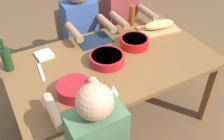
% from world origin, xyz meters
% --- Properties ---
extents(ground_plane, '(8.00, 8.00, 0.00)m').
position_xyz_m(ground_plane, '(0.00, 0.00, 0.00)').
color(ground_plane, brown).
extents(dining_table, '(1.76, 1.02, 0.74)m').
position_xyz_m(dining_table, '(0.00, 0.00, 0.66)').
color(dining_table, brown).
rests_on(dining_table, ground_plane).
extents(chair_near_left, '(0.40, 0.40, 0.85)m').
position_xyz_m(chair_near_left, '(-0.48, -0.83, 0.48)').
color(chair_near_left, '#A87F56').
rests_on(chair_near_left, ground_plane).
extents(diner_near_left, '(0.41, 0.53, 1.20)m').
position_xyz_m(diner_near_left, '(-0.48, -0.65, 0.70)').
color(diner_near_left, '#2D2D38').
rests_on(diner_near_left, ground_plane).
extents(chair_near_center, '(0.40, 0.40, 0.85)m').
position_xyz_m(chair_near_center, '(0.00, -0.83, 0.48)').
color(chair_near_center, '#A87F56').
rests_on(chair_near_center, ground_plane).
extents(diner_near_center, '(0.41, 0.53, 1.20)m').
position_xyz_m(diner_near_center, '(0.00, -0.65, 0.70)').
color(diner_near_center, '#2D2D38').
rests_on(diner_near_center, ground_plane).
extents(serving_bowl_greens, '(0.30, 0.30, 0.08)m').
position_xyz_m(serving_bowl_greens, '(0.05, 0.01, 0.78)').
color(serving_bowl_greens, '#B21923').
rests_on(serving_bowl_greens, dining_table).
extents(serving_bowl_pasta, '(0.26, 0.26, 0.08)m').
position_xyz_m(serving_bowl_pasta, '(-0.29, -0.09, 0.79)').
color(serving_bowl_pasta, red).
rests_on(serving_bowl_pasta, dining_table).
extents(serving_bowl_salad, '(0.26, 0.26, 0.09)m').
position_xyz_m(serving_bowl_salad, '(0.44, 0.23, 0.79)').
color(serving_bowl_salad, '#B21923').
rests_on(serving_bowl_salad, dining_table).
extents(cutting_board, '(0.43, 0.28, 0.02)m').
position_xyz_m(cutting_board, '(-0.65, -0.21, 0.75)').
color(cutting_board, tan).
rests_on(cutting_board, dining_table).
extents(bread_loaf, '(0.33, 0.16, 0.09)m').
position_xyz_m(bread_loaf, '(-0.65, -0.21, 0.81)').
color(bread_loaf, tan).
rests_on(bread_loaf, cutting_board).
extents(wine_bottle, '(0.08, 0.08, 0.29)m').
position_xyz_m(wine_bottle, '(0.80, -0.30, 0.85)').
color(wine_bottle, '#193819').
rests_on(wine_bottle, dining_table).
extents(beer_bottle, '(0.06, 0.06, 0.22)m').
position_xyz_m(beer_bottle, '(-0.47, -0.44, 0.85)').
color(beer_bottle, brown).
rests_on(beer_bottle, dining_table).
extents(wine_glass, '(0.08, 0.08, 0.17)m').
position_xyz_m(wine_glass, '(0.24, 0.44, 0.86)').
color(wine_glass, silver).
rests_on(wine_glass, dining_table).
extents(fork_far_right, '(0.03, 0.17, 0.01)m').
position_xyz_m(fork_far_right, '(0.62, 0.35, 0.74)').
color(fork_far_right, silver).
rests_on(fork_far_right, dining_table).
extents(placemat_near_center, '(0.32, 0.23, 0.01)m').
position_xyz_m(placemat_near_center, '(0.00, -0.35, 0.74)').
color(placemat_near_center, '#142333').
rests_on(placemat_near_center, dining_table).
extents(carving_knife, '(0.05, 0.23, 0.01)m').
position_xyz_m(carving_knife, '(0.59, -0.13, 0.74)').
color(carving_knife, silver).
rests_on(carving_knife, dining_table).
extents(napkin_stack, '(0.15, 0.15, 0.02)m').
position_xyz_m(napkin_stack, '(0.49, -0.34, 0.75)').
color(napkin_stack, white).
rests_on(napkin_stack, dining_table).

